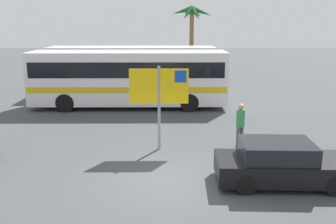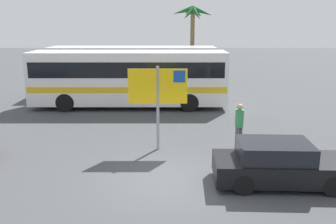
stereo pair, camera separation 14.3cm
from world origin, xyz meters
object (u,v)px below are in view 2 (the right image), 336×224
object	(u,v)px
ferry_sign	(160,90)
pedestrian_crossing_lot	(240,122)
bus_front_coach	(130,76)
car_black	(281,164)
bus_rear_coach	(134,68)

from	to	relation	value
ferry_sign	pedestrian_crossing_lot	world-z (taller)	ferry_sign
ferry_sign	pedestrian_crossing_lot	distance (m)	3.33
bus_front_coach	car_black	world-z (taller)	bus_front_coach
bus_rear_coach	pedestrian_crossing_lot	size ratio (longest dim) A/B	6.21
bus_front_coach	car_black	distance (m)	11.92
bus_front_coach	ferry_sign	bearing A→B (deg)	-75.53
bus_rear_coach	car_black	world-z (taller)	bus_rear_coach
bus_front_coach	pedestrian_crossing_lot	world-z (taller)	bus_front_coach
ferry_sign	pedestrian_crossing_lot	size ratio (longest dim) A/B	1.82
bus_rear_coach	pedestrian_crossing_lot	world-z (taller)	bus_rear_coach
bus_front_coach	bus_rear_coach	bearing A→B (deg)	91.94
bus_rear_coach	car_black	xyz separation A→B (m)	(5.69, -14.37, -1.15)
bus_front_coach	pedestrian_crossing_lot	bearing A→B (deg)	-55.32
car_black	bus_rear_coach	bearing A→B (deg)	113.81
pedestrian_crossing_lot	ferry_sign	bearing A→B (deg)	-116.38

